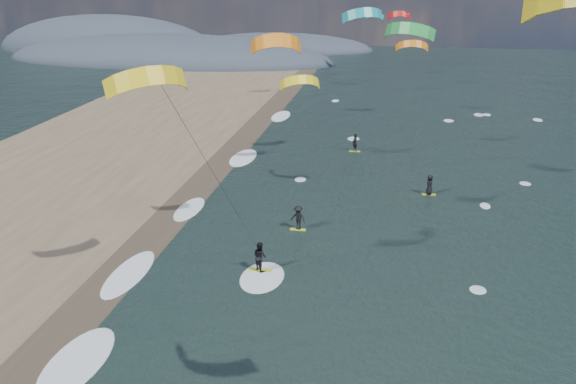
# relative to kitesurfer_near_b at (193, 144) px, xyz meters

# --- Properties ---
(wet_sand_strip) EXTENTS (3.00, 240.00, 0.00)m
(wet_sand_strip) POSITION_rel_kitesurfer_near_b_xyz_m (-6.00, -2.44, -9.15)
(wet_sand_strip) COLOR #382D23
(wet_sand_strip) RESTS_ON ground
(coastal_hills) EXTENTS (80.00, 41.00, 15.00)m
(coastal_hills) POSITION_rel_kitesurfer_near_b_xyz_m (-38.85, 95.42, -9.15)
(coastal_hills) COLOR #3D4756
(coastal_hills) RESTS_ON ground
(kitesurfer_near_b) EXTENTS (7.20, 9.31, 13.88)m
(kitesurfer_near_b) POSITION_rel_kitesurfer_near_b_xyz_m (0.00, 0.00, 0.00)
(kitesurfer_near_b) COLOR #B2D826
(kitesurfer_near_b) RESTS_ON ground
(far_kitesurfers) EXTENTS (10.52, 21.48, 1.81)m
(far_kitesurfers) POSITION_rel_kitesurfer_near_b_xyz_m (6.73, 17.55, -8.26)
(far_kitesurfers) COLOR #B2D826
(far_kitesurfers) RESTS_ON ground
(bg_kite_field) EXTENTS (14.78, 74.19, 7.32)m
(bg_kite_field) POSITION_rel_kitesurfer_near_b_xyz_m (6.47, 40.77, 2.79)
(bg_kite_field) COLOR orange
(bg_kite_field) RESTS_ON ground
(shoreline_surf) EXTENTS (2.40, 79.40, 0.11)m
(shoreline_surf) POSITION_rel_kitesurfer_near_b_xyz_m (-4.80, 2.31, -9.15)
(shoreline_surf) COLOR white
(shoreline_surf) RESTS_ON ground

